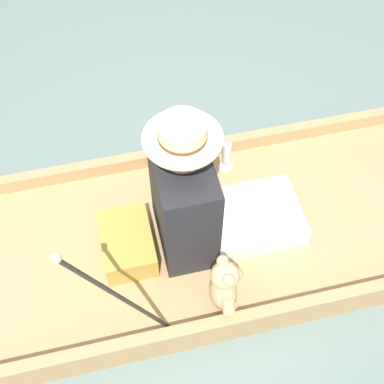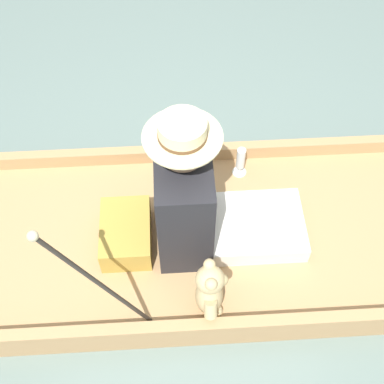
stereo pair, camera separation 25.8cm
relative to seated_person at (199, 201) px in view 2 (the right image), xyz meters
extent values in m
plane|color=slate|center=(0.00, -0.04, -0.45)|extent=(16.00, 16.00, 0.00)
cube|color=tan|center=(0.00, -0.04, -0.39)|extent=(1.15, 2.78, 0.12)
cube|color=tan|center=(-0.55, -0.04, -0.28)|extent=(0.06, 2.78, 0.09)
cube|color=tan|center=(0.54, -0.04, -0.28)|extent=(0.06, 2.78, 0.09)
cube|color=#B7933D|center=(0.01, -0.39, -0.25)|extent=(0.37, 0.26, 0.16)
cube|color=white|center=(0.00, 0.31, -0.28)|extent=(0.41, 0.51, 0.11)
cube|color=#232328|center=(0.00, -0.08, -0.01)|extent=(0.45, 0.27, 0.63)
cube|color=beige|center=(0.00, 0.06, 0.03)|extent=(0.04, 0.01, 0.35)
cube|color=white|center=(-0.12, 0.06, 0.07)|extent=(0.02, 0.01, 0.38)
cube|color=white|center=(0.12, 0.06, 0.07)|extent=(0.02, 0.01, 0.38)
sphere|color=#936B4C|center=(0.00, -0.08, 0.41)|extent=(0.22, 0.22, 0.22)
cylinder|color=beige|center=(0.00, -0.08, 0.48)|extent=(0.35, 0.35, 0.01)
cylinder|color=beige|center=(0.00, -0.08, 0.53)|extent=(0.21, 0.21, 0.08)
cylinder|color=brown|center=(0.00, -0.08, 0.50)|extent=(0.21, 0.21, 0.02)
ellipsoid|color=tan|center=(0.41, 0.02, -0.21)|extent=(0.16, 0.13, 0.24)
sphere|color=tan|center=(0.41, 0.02, -0.03)|extent=(0.14, 0.14, 0.14)
sphere|color=tan|center=(0.41, 0.08, -0.04)|extent=(0.06, 0.06, 0.06)
sphere|color=tan|center=(0.36, 0.02, 0.02)|extent=(0.06, 0.06, 0.06)
sphere|color=tan|center=(0.46, 0.02, 0.02)|extent=(0.06, 0.06, 0.06)
cylinder|color=tan|center=(0.33, 0.02, -0.17)|extent=(0.09, 0.06, 0.10)
cylinder|color=tan|center=(0.50, 0.02, -0.17)|extent=(0.09, 0.06, 0.10)
sphere|color=tan|center=(0.37, 0.06, -0.30)|extent=(0.07, 0.07, 0.07)
sphere|color=tan|center=(0.46, 0.06, -0.30)|extent=(0.07, 0.07, 0.07)
cylinder|color=silver|center=(-0.42, 0.27, -0.33)|extent=(0.08, 0.08, 0.01)
cylinder|color=silver|center=(-0.42, 0.27, -0.30)|extent=(0.01, 0.01, 0.05)
cylinder|color=silver|center=(-0.42, 0.27, -0.20)|extent=(0.05, 0.05, 0.15)
cylinder|color=#2D2823|center=(0.47, -0.46, 0.10)|extent=(0.02, 0.39, 0.86)
sphere|color=beige|center=(0.47, -0.64, 0.52)|extent=(0.04, 0.04, 0.04)
camera|label=1|loc=(1.46, -0.38, 2.19)|focal=50.00mm
camera|label=2|loc=(1.49, -0.12, 2.19)|focal=50.00mm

